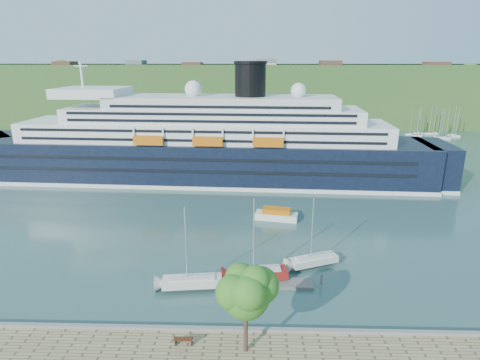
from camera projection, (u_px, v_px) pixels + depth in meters
name	position (u px, v px, depth m)	size (l,w,h in m)	color
ground	(207.00, 337.00, 39.47)	(400.00, 400.00, 0.00)	#2B4C48
far_hillside	(242.00, 93.00, 174.70)	(400.00, 50.00, 24.00)	#345C24
quay_coping	(207.00, 329.00, 38.94)	(220.00, 0.50, 0.30)	slate
cruise_ship	(194.00, 122.00, 87.60)	(115.68, 16.84, 25.98)	black
park_bench	(183.00, 339.00, 36.89)	(1.79, 0.73, 1.15)	#442213
promenade_tree	(246.00, 306.00, 34.91)	(5.60, 5.60, 9.28)	#2D6B1C
floating_pontoon	(237.00, 282.00, 48.86)	(18.26, 2.23, 0.41)	slate
sailboat_white_near	(191.00, 251.00, 46.25)	(7.75, 2.15, 10.01)	silver
sailboat_red	(258.00, 243.00, 48.00)	(7.99, 2.22, 10.32)	maroon
sailboat_white_far	(315.00, 235.00, 51.56)	(7.15, 1.99, 9.23)	silver
tender_launch	(276.00, 214.00, 68.21)	(7.22, 2.47, 2.00)	#CF640C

